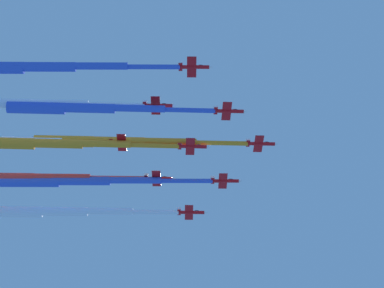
{
  "coord_description": "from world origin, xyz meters",
  "views": [
    {
      "loc": [
        -120.53,
        27.78,
        -16.53
      ],
      "look_at": [
        0.0,
        0.0,
        168.66
      ],
      "focal_mm": 67.79,
      "sensor_mm": 36.0,
      "label": 1
    }
  ],
  "objects": [
    {
      "name": "jet_port_outer",
      "position": [
        -16.05,
        47.5,
        169.18
      ],
      "size": [
        21.41,
        70.68,
        4.4
      ],
      "color": "red"
    },
    {
      "name": "jet_starboard_mid",
      "position": [
        35.14,
        36.22,
        167.91
      ],
      "size": [
        20.76,
        70.19,
        4.35
      ],
      "color": "red"
    },
    {
      "name": "jet_port_inner",
      "position": [
        21.21,
        32.03,
        167.66
      ],
      "size": [
        22.53,
        75.42,
        4.45
      ],
      "color": "red"
    },
    {
      "name": "jet_lead",
      "position": [
        5.05,
        23.78,
        169.41
      ],
      "size": [
        20.91,
        74.37,
        4.46
      ],
      "color": "red"
    },
    {
      "name": "jet_starboard_inner",
      "position": [
        -6.46,
        34.02,
        166.75
      ],
      "size": [
        19.69,
        70.03,
        4.46
      ],
      "color": "red"
    },
    {
      "name": "jet_port_mid",
      "position": [
        8.56,
        41.56,
        167.35
      ],
      "size": [
        19.58,
        69.95,
        4.44
      ],
      "color": "red"
    }
  ]
}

